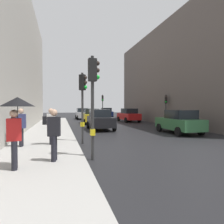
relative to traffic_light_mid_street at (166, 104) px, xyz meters
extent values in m
plane|color=black|center=(-4.88, -11.59, -2.27)|extent=(120.00, 120.00, 0.00)
cube|color=#A8A5A0|center=(-11.74, -5.59, -2.19)|extent=(3.36, 40.00, 0.16)
cube|color=#5B514C|center=(6.31, 2.70, 3.48)|extent=(12.00, 25.49, 11.51)
cylinder|color=#2D2D2D|center=(0.01, 0.02, -0.63)|extent=(0.12, 0.12, 3.29)
cube|color=black|center=(0.01, 0.02, 0.50)|extent=(0.34, 0.37, 0.84)
cube|color=yellow|center=(0.01, 0.02, -1.22)|extent=(0.25, 0.23, 0.24)
sphere|color=#2D231E|center=(-0.06, -0.15, 0.76)|extent=(0.18, 0.18, 0.18)
sphere|color=#2D231E|center=(-0.06, -0.15, 0.50)|extent=(0.18, 0.18, 0.18)
sphere|color=green|center=(-0.06, -0.15, 0.24)|extent=(0.18, 0.18, 0.18)
cylinder|color=#2D2D2D|center=(-4.59, 10.99, -0.37)|extent=(0.12, 0.12, 3.81)
cube|color=black|center=(-4.59, 10.99, 1.02)|extent=(0.24, 0.30, 0.84)
cube|color=yellow|center=(-4.59, 10.99, -1.22)|extent=(0.20, 0.16, 0.24)
sphere|color=#2D231E|center=(-4.59, 10.80, 1.28)|extent=(0.18, 0.18, 0.18)
sphere|color=#2D231E|center=(-4.59, 10.80, 1.02)|extent=(0.18, 0.18, 0.18)
sphere|color=green|center=(-4.59, 10.80, 0.76)|extent=(0.18, 0.18, 0.18)
cylinder|color=#2D2D2D|center=(-9.76, -8.43, -0.35)|extent=(0.12, 0.12, 3.84)
cube|color=black|center=(-9.76, -8.43, 1.05)|extent=(0.38, 0.36, 0.84)
cube|color=yellow|center=(-9.76, -8.43, -1.22)|extent=(0.24, 0.25, 0.24)
sphere|color=#2D231E|center=(-9.60, -8.54, 1.31)|extent=(0.18, 0.18, 0.18)
sphere|color=#2D231E|center=(-9.60, -8.54, 1.05)|extent=(0.18, 0.18, 0.18)
sphere|color=green|center=(-9.60, -8.54, 0.79)|extent=(0.18, 0.18, 0.18)
cylinder|color=#2D2D2D|center=(-9.76, -11.92, -0.32)|extent=(0.12, 0.12, 3.91)
cube|color=black|center=(-9.76, -11.92, 1.11)|extent=(0.32, 0.26, 0.84)
cube|color=yellow|center=(-9.76, -11.92, -1.22)|extent=(0.17, 0.21, 0.24)
sphere|color=#2D231E|center=(-9.57, -11.91, 1.37)|extent=(0.18, 0.18, 0.18)
sphere|color=#2D231E|center=(-9.57, -11.91, 1.11)|extent=(0.18, 0.18, 0.18)
sphere|color=green|center=(-9.57, -11.91, 0.85)|extent=(0.18, 0.18, 0.18)
cube|color=yellow|center=(-7.30, 4.23, -1.55)|extent=(2.02, 4.29, 0.80)
cube|color=black|center=(-7.28, 4.48, -0.83)|extent=(1.70, 2.08, 0.64)
cylinder|color=black|center=(-6.47, 2.83, -1.95)|extent=(0.25, 0.65, 0.64)
cylinder|color=black|center=(-8.27, 2.93, -1.95)|extent=(0.25, 0.65, 0.64)
cylinder|color=black|center=(-6.33, 5.53, -1.95)|extent=(0.25, 0.65, 0.64)
cylinder|color=black|center=(-8.13, 5.62, -1.95)|extent=(0.25, 0.65, 0.64)
cube|color=black|center=(-7.55, -2.22, -1.55)|extent=(1.83, 4.21, 0.80)
cube|color=black|center=(-7.55, -1.97, -0.83)|extent=(1.61, 2.01, 0.64)
cylinder|color=black|center=(-6.66, -3.57, -1.95)|extent=(0.22, 0.64, 0.64)
cylinder|color=black|center=(-8.46, -3.56, -1.95)|extent=(0.22, 0.64, 0.64)
cylinder|color=black|center=(-6.64, -0.87, -1.95)|extent=(0.22, 0.64, 0.64)
cylinder|color=black|center=(-8.44, -0.86, -1.95)|extent=(0.22, 0.64, 0.64)
cube|color=#2D6038|center=(-2.29, -6.02, -1.55)|extent=(1.80, 4.20, 0.80)
cube|color=black|center=(-2.29, -6.27, -0.83)|extent=(1.60, 2.00, 0.64)
cylinder|color=black|center=(-3.19, -4.66, -1.95)|extent=(0.22, 0.64, 0.64)
cylinder|color=black|center=(-1.39, -4.67, -1.95)|extent=(0.22, 0.64, 0.64)
cylinder|color=black|center=(-3.19, -7.36, -1.95)|extent=(0.22, 0.64, 0.64)
cylinder|color=black|center=(-1.39, -7.37, -1.95)|extent=(0.22, 0.64, 0.64)
cube|color=navy|center=(-2.70, 17.06, -1.55)|extent=(1.82, 4.21, 0.80)
cube|color=black|center=(-2.70, 16.81, -0.83)|extent=(1.61, 2.01, 0.64)
cylinder|color=black|center=(-3.61, 18.40, -1.95)|extent=(0.22, 0.64, 0.64)
cylinder|color=black|center=(-1.81, 18.41, -1.95)|extent=(0.22, 0.64, 0.64)
cylinder|color=black|center=(-3.59, 15.70, -1.95)|extent=(0.22, 0.64, 0.64)
cylinder|color=black|center=(-1.80, 15.71, -1.95)|extent=(0.22, 0.64, 0.64)
cube|color=red|center=(-2.16, 5.90, -1.55)|extent=(2.05, 4.30, 0.80)
cube|color=black|center=(-2.14, 5.65, -0.83)|extent=(1.72, 2.09, 0.64)
cylinder|color=black|center=(-3.14, 7.19, -1.95)|extent=(0.26, 0.65, 0.64)
cylinder|color=black|center=(-1.34, 7.30, -1.95)|extent=(0.26, 0.65, 0.64)
cylinder|color=black|center=(-2.97, 4.49, -1.95)|extent=(0.26, 0.65, 0.64)
cylinder|color=black|center=(-1.18, 4.60, -1.95)|extent=(0.26, 0.65, 0.64)
cube|color=#BCBCC1|center=(-7.46, 12.86, -1.55)|extent=(1.87, 4.23, 0.80)
cube|color=black|center=(-7.46, 13.11, -0.83)|extent=(1.63, 2.03, 0.64)
cylinder|color=black|center=(-6.54, 11.52, -1.95)|extent=(0.23, 0.64, 0.64)
cylinder|color=black|center=(-8.34, 11.49, -1.95)|extent=(0.23, 0.64, 0.64)
cylinder|color=black|center=(-6.58, 14.22, -1.95)|extent=(0.23, 0.64, 0.64)
cylinder|color=black|center=(-8.38, 14.19, -1.95)|extent=(0.23, 0.64, 0.64)
cylinder|color=black|center=(-12.27, -12.89, -1.69)|extent=(0.16, 0.16, 0.85)
cylinder|color=black|center=(-12.25, -13.09, -1.69)|extent=(0.16, 0.16, 0.85)
cube|color=red|center=(-12.26, -12.99, -0.93)|extent=(0.43, 0.31, 0.66)
sphere|color=tan|center=(-12.26, -12.99, -0.46)|extent=(0.24, 0.24, 0.24)
cylinder|color=black|center=(-12.16, -12.97, -0.68)|extent=(0.02, 0.02, 0.90)
cone|color=black|center=(-12.16, -12.97, -0.11)|extent=(1.00, 1.00, 0.28)
cylinder|color=black|center=(-12.70, -9.20, -1.69)|extent=(0.16, 0.16, 0.85)
cylinder|color=black|center=(-12.71, -9.40, -1.69)|extent=(0.16, 0.16, 0.85)
cube|color=navy|center=(-12.70, -9.30, -0.93)|extent=(0.41, 0.27, 0.66)
sphere|color=tan|center=(-12.70, -9.30, -0.46)|extent=(0.24, 0.24, 0.24)
cube|color=black|center=(-13.00, -9.29, -0.93)|extent=(0.21, 0.28, 0.40)
cylinder|color=black|center=(-11.39, -8.98, -1.69)|extent=(0.16, 0.16, 0.85)
cylinder|color=black|center=(-11.37, -9.18, -1.69)|extent=(0.16, 0.16, 0.85)
cube|color=silver|center=(-11.38, -9.08, -0.93)|extent=(0.42, 0.30, 0.66)
sphere|color=tan|center=(-11.38, -9.08, -0.46)|extent=(0.24, 0.24, 0.24)
cube|color=black|center=(-11.68, -9.11, -0.93)|extent=(0.23, 0.30, 0.40)
cylinder|color=black|center=(-11.13, -12.20, -1.69)|extent=(0.16, 0.16, 0.85)
cylinder|color=black|center=(-11.17, -12.40, -1.69)|extent=(0.16, 0.16, 0.85)
cube|color=black|center=(-11.15, -12.30, -0.93)|extent=(0.44, 0.34, 0.66)
sphere|color=tan|center=(-11.15, -12.30, -0.46)|extent=(0.24, 0.24, 0.24)
camera|label=1|loc=(-10.95, -19.47, -0.25)|focal=32.50mm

